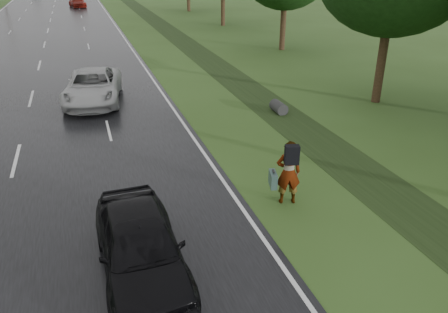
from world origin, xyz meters
TOP-DOWN VIEW (x-y plane):
  - road at (0.00, 45.00)m, footprint 14.00×180.00m
  - edge_stripe_east at (6.75, 45.00)m, footprint 0.12×180.00m
  - center_line at (0.00, 45.00)m, footprint 0.12×180.00m
  - drainage_ditch at (11.50, 18.71)m, footprint 2.20×120.00m
  - pedestrian at (8.17, 2.21)m, footprint 0.97×0.97m
  - white_pickup at (3.17, 14.39)m, footprint 3.45×6.02m
  - dark_sedan at (3.50, 0.23)m, footprint 1.95×4.68m
  - far_car_red at (3.33, 61.52)m, footprint 2.63×4.85m

SIDE VIEW (x-z plane):
  - road at x=0.00m, z-range 0.00..0.04m
  - drainage_ditch at x=11.50m, z-range -0.24..0.32m
  - edge_stripe_east at x=6.75m, z-range 0.04..0.05m
  - center_line at x=0.00m, z-range 0.04..0.05m
  - far_car_red at x=3.33m, z-range 0.04..1.37m
  - white_pickup at x=3.17m, z-range 0.04..1.62m
  - dark_sedan at x=3.50m, z-range 0.04..1.62m
  - pedestrian at x=8.17m, z-range 0.03..2.06m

